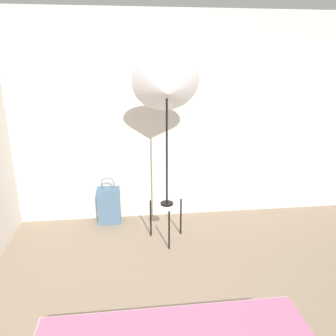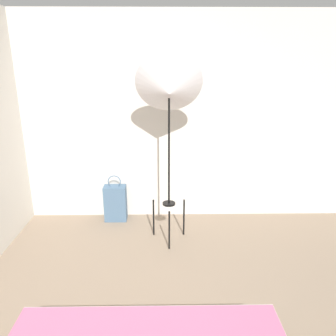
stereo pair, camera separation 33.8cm
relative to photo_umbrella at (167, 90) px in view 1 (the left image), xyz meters
name	(u,v)px [view 1 (the left image)]	position (x,y,z in m)	size (l,w,h in m)	color
wall_back	(147,121)	(-0.17, 0.68, -0.43)	(8.00, 0.05, 2.60)	silver
photo_umbrella	(167,90)	(0.00, 0.00, 0.00)	(0.71, 0.53, 2.11)	black
tote_bag	(109,205)	(-0.69, 0.52, -1.49)	(0.29, 0.17, 0.62)	slate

